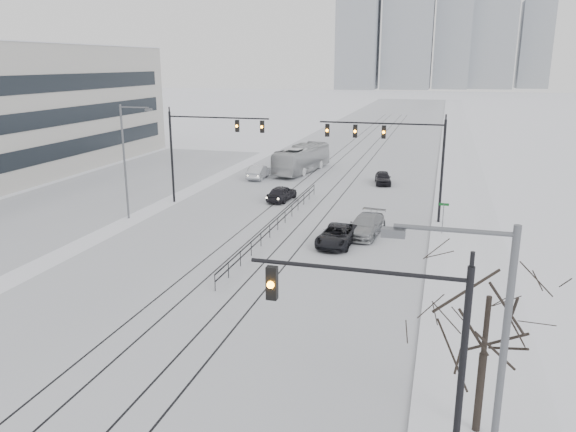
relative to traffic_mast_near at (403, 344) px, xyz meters
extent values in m
cube|color=silver|center=(-10.79, 54.00, -4.55)|extent=(22.00, 260.00, 0.02)
cube|color=white|center=(2.71, 54.00, -4.48)|extent=(5.00, 260.00, 0.16)
cube|color=gray|center=(0.26, 54.00, -4.50)|extent=(0.10, 260.00, 0.12)
cube|color=silver|center=(-30.79, 29.00, -4.55)|extent=(14.00, 60.00, 0.03)
cube|color=black|center=(-13.39, 34.00, -4.54)|extent=(0.10, 180.00, 0.01)
cube|color=black|center=(-11.99, 34.00, -4.54)|extent=(0.10, 180.00, 0.01)
cube|color=black|center=(-9.59, 34.00, -4.54)|extent=(0.10, 180.00, 0.01)
cube|color=black|center=(-8.19, 34.00, -4.54)|extent=(0.10, 180.00, 0.01)
cube|color=black|center=(-38.77, 29.00, 2.44)|extent=(0.08, 58.00, 12.00)
cube|color=#9399A1|center=(-40.79, 254.00, 22.94)|extent=(18.00, 18.00, 55.00)
cube|color=#9399A1|center=(-18.79, 262.00, 31.44)|extent=(22.00, 22.00, 72.00)
cube|color=#9399A1|center=(1.21, 270.00, 19.44)|extent=(16.00, 16.00, 48.00)
cube|color=#9399A1|center=(19.21, 278.00, 27.44)|extent=(20.00, 20.00, 64.00)
cube|color=#9399A1|center=(39.21, 286.00, 15.44)|extent=(14.00, 14.00, 40.00)
cylinder|color=black|center=(1.61, 0.00, -1.06)|extent=(0.20, 0.20, 7.00)
cylinder|color=black|center=(-1.39, 0.00, 2.04)|extent=(6.00, 0.12, 0.12)
cube|color=black|center=(-3.79, 0.00, 1.39)|extent=(0.32, 0.24, 1.00)
sphere|color=orange|center=(-3.79, -0.14, 1.39)|extent=(0.22, 0.22, 0.22)
cylinder|color=black|center=(0.71, 29.00, -0.56)|extent=(0.20, 0.20, 8.00)
cylinder|color=black|center=(-4.04, 29.00, 3.04)|extent=(9.50, 0.12, 0.12)
cube|color=black|center=(-8.19, 29.00, 2.39)|extent=(0.32, 0.24, 1.00)
sphere|color=orange|center=(-8.19, 28.86, 2.39)|extent=(0.22, 0.22, 0.22)
cube|color=black|center=(-5.99, 29.00, 2.39)|extent=(0.32, 0.24, 1.00)
sphere|color=orange|center=(-5.99, 28.86, 2.39)|extent=(0.22, 0.22, 0.22)
cube|color=black|center=(-3.79, 29.00, 2.39)|extent=(0.32, 0.24, 1.00)
sphere|color=orange|center=(-3.79, 28.86, 2.39)|extent=(0.22, 0.22, 0.22)
cylinder|color=black|center=(-22.29, 30.00, -0.56)|extent=(0.20, 0.20, 8.00)
cylinder|color=black|center=(-17.79, 30.00, 3.04)|extent=(9.00, 0.12, 0.12)
cube|color=black|center=(-13.89, 30.00, 2.39)|extent=(0.32, 0.24, 1.00)
sphere|color=orange|center=(-13.89, 29.86, 2.39)|extent=(0.22, 0.22, 0.22)
cube|color=black|center=(-16.09, 30.00, 2.39)|extent=(0.32, 0.24, 1.00)
sphere|color=orange|center=(-16.09, 29.86, 2.39)|extent=(0.22, 0.22, 0.22)
cylinder|color=#595B60|center=(2.21, -3.00, -0.06)|extent=(0.16, 0.16, 9.00)
cylinder|color=#595B60|center=(1.01, -3.00, 4.24)|extent=(2.40, 0.10, 0.10)
cube|color=#595B60|center=(-0.19, -3.00, 4.09)|extent=(0.50, 0.25, 0.18)
cylinder|color=#595B60|center=(-23.29, 24.00, -0.06)|extent=(0.16, 0.16, 9.00)
cylinder|color=#595B60|center=(-22.09, 24.00, 4.24)|extent=(2.40, 0.10, 0.10)
cube|color=#595B60|center=(-20.89, 24.00, 4.09)|extent=(0.50, 0.25, 0.18)
cylinder|color=black|center=(2.41, 3.00, -3.06)|extent=(0.26, 0.26, 3.00)
cylinder|color=black|center=(2.41, 3.00, -0.81)|extent=(0.18, 0.18, 2.50)
cube|color=black|center=(-10.79, 24.00, -3.61)|extent=(0.06, 24.00, 0.06)
cube|color=black|center=(-10.79, 24.00, -4.01)|extent=(0.06, 24.00, 0.06)
cylinder|color=#595B60|center=(1.01, 26.00, -3.36)|extent=(0.06, 0.06, 2.40)
cube|color=#0C4C19|center=(1.01, 26.00, -2.26)|extent=(0.70, 0.04, 0.18)
imported|color=black|center=(-13.07, 32.93, -3.86)|extent=(2.12, 4.27, 1.40)
imported|color=silver|center=(-18.28, 41.90, -3.83)|extent=(1.73, 4.50, 1.46)
imported|color=black|center=(-5.88, 21.76, -3.90)|extent=(2.54, 4.93, 1.33)
imported|color=gray|center=(-4.30, 24.46, -3.82)|extent=(2.67, 5.30, 1.48)
imported|color=black|center=(-5.08, 42.65, -3.91)|extent=(2.16, 4.03, 1.30)
imported|color=#B5B7B9|center=(-14.71, 46.75, -3.06)|extent=(4.34, 11.09, 3.01)
camera|label=1|loc=(0.70, -14.37, 7.52)|focal=35.00mm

